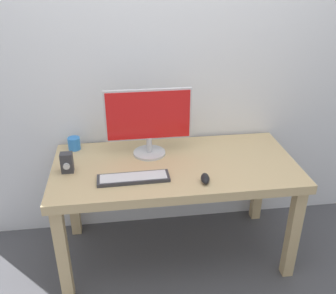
{
  "coord_description": "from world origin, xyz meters",
  "views": [
    {
      "loc": [
        -0.33,
        -2.06,
        1.89
      ],
      "look_at": [
        -0.05,
        0.0,
        0.85
      ],
      "focal_mm": 40.04,
      "sensor_mm": 36.0,
      "label": 1
    }
  ],
  "objects_px": {
    "monitor": "(148,120)",
    "audio_controller": "(67,163)",
    "mouse": "(205,179)",
    "coffee_mug": "(74,143)",
    "keyboard_primary": "(133,178)",
    "desk": "(175,175)"
  },
  "relations": [
    {
      "from": "monitor",
      "to": "audio_controller",
      "type": "xyz_separation_m",
      "value": [
        -0.52,
        -0.18,
        -0.18
      ]
    },
    {
      "from": "monitor",
      "to": "mouse",
      "type": "relative_size",
      "value": 5.13
    },
    {
      "from": "mouse",
      "to": "coffee_mug",
      "type": "xyz_separation_m",
      "value": [
        -0.79,
        0.53,
        0.02
      ]
    },
    {
      "from": "coffee_mug",
      "to": "keyboard_primary",
      "type": "bearing_deg",
      "value": -50.27
    },
    {
      "from": "desk",
      "to": "monitor",
      "type": "distance_m",
      "value": 0.39
    },
    {
      "from": "mouse",
      "to": "coffee_mug",
      "type": "height_order",
      "value": "coffee_mug"
    },
    {
      "from": "desk",
      "to": "audio_controller",
      "type": "height_order",
      "value": "audio_controller"
    },
    {
      "from": "mouse",
      "to": "audio_controller",
      "type": "bearing_deg",
      "value": 173.43
    },
    {
      "from": "desk",
      "to": "keyboard_primary",
      "type": "height_order",
      "value": "keyboard_primary"
    },
    {
      "from": "coffee_mug",
      "to": "desk",
      "type": "bearing_deg",
      "value": -24.1
    },
    {
      "from": "mouse",
      "to": "desk",
      "type": "bearing_deg",
      "value": 129.46
    },
    {
      "from": "keyboard_primary",
      "to": "coffee_mug",
      "type": "relative_size",
      "value": 5.0
    },
    {
      "from": "keyboard_primary",
      "to": "monitor",
      "type": "bearing_deg",
      "value": 69.26
    },
    {
      "from": "keyboard_primary",
      "to": "audio_controller",
      "type": "distance_m",
      "value": 0.42
    },
    {
      "from": "audio_controller",
      "to": "coffee_mug",
      "type": "bearing_deg",
      "value": 87.38
    },
    {
      "from": "coffee_mug",
      "to": "monitor",
      "type": "bearing_deg",
      "value": -14.59
    },
    {
      "from": "monitor",
      "to": "mouse",
      "type": "height_order",
      "value": "monitor"
    },
    {
      "from": "audio_controller",
      "to": "keyboard_primary",
      "type": "bearing_deg",
      "value": -20.69
    },
    {
      "from": "mouse",
      "to": "coffee_mug",
      "type": "bearing_deg",
      "value": 155.13
    },
    {
      "from": "desk",
      "to": "mouse",
      "type": "bearing_deg",
      "value": -59.51
    },
    {
      "from": "desk",
      "to": "mouse",
      "type": "xyz_separation_m",
      "value": [
        0.14,
        -0.24,
        0.11
      ]
    },
    {
      "from": "mouse",
      "to": "coffee_mug",
      "type": "distance_m",
      "value": 0.96
    }
  ]
}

